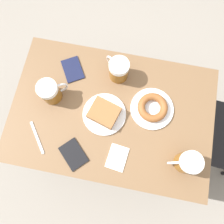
{
  "coord_description": "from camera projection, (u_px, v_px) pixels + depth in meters",
  "views": [
    {
      "loc": [
        0.24,
        0.05,
        1.76
      ],
      "look_at": [
        0.0,
        0.0,
        0.78
      ],
      "focal_mm": 35.0,
      "sensor_mm": 36.0,
      "label": 1
    }
  ],
  "objects": [
    {
      "name": "ground_plane",
      "position": [
        112.0,
        136.0,
        1.77
      ],
      "size": [
        8.0,
        8.0,
        0.0
      ],
      "primitive_type": "plane",
      "color": "gray"
    },
    {
      "name": "fork",
      "position": [
        37.0,
        137.0,
        1.0
      ],
      "size": [
        0.14,
        0.11,
        0.0
      ],
      "rotation": [
        0.0,
        0.0,
        5.34
      ],
      "color": "silver",
      "rests_on": "table"
    },
    {
      "name": "plate_with_cake",
      "position": [
        104.0,
        113.0,
        1.01
      ],
      "size": [
        0.2,
        0.2,
        0.05
      ],
      "color": "silver",
      "rests_on": "table"
    },
    {
      "name": "beer_mug_center",
      "position": [
        187.0,
        162.0,
        0.92
      ],
      "size": [
        0.09,
        0.13,
        0.12
      ],
      "color": "#8C5619",
      "rests_on": "table"
    },
    {
      "name": "napkin_folded",
      "position": [
        117.0,
        158.0,
        0.98
      ],
      "size": [
        0.12,
        0.1,
        0.0
      ],
      "rotation": [
        0.0,
        0.0,
        6.16
      ],
      "color": "white",
      "rests_on": "table"
    },
    {
      "name": "passport_near_edge",
      "position": [
        74.0,
        154.0,
        0.98
      ],
      "size": [
        0.15,
        0.15,
        0.01
      ],
      "rotation": [
        0.0,
        0.0,
        2.36
      ],
      "color": "black",
      "rests_on": "table"
    },
    {
      "name": "table",
      "position": [
        112.0,
        117.0,
        1.11
      ],
      "size": [
        0.64,
        0.96,
        0.76
      ],
      "color": "brown",
      "rests_on": "ground_plane"
    },
    {
      "name": "beer_mug_left",
      "position": [
        118.0,
        70.0,
        1.03
      ],
      "size": [
        0.11,
        0.12,
        0.12
      ],
      "color": "#8C5619",
      "rests_on": "table"
    },
    {
      "name": "plate_with_donut",
      "position": [
        152.0,
        108.0,
        1.02
      ],
      "size": [
        0.2,
        0.2,
        0.05
      ],
      "color": "silver",
      "rests_on": "table"
    },
    {
      "name": "passport_far_edge",
      "position": [
        73.0,
        69.0,
        1.09
      ],
      "size": [
        0.15,
        0.14,
        0.01
      ],
      "rotation": [
        0.0,
        0.0,
        5.25
      ],
      "color": "#141938",
      "rests_on": "table"
    },
    {
      "name": "beer_mug_right",
      "position": [
        50.0,
        92.0,
        1.0
      ],
      "size": [
        0.1,
        0.12,
        0.12
      ],
      "color": "#8C5619",
      "rests_on": "table"
    }
  ]
}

